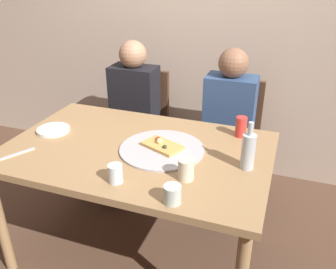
{
  "coord_description": "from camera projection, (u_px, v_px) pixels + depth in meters",
  "views": [
    {
      "loc": [
        0.76,
        -1.59,
        1.7
      ],
      "look_at": [
        0.14,
        0.12,
        0.8
      ],
      "focal_mm": 37.9,
      "sensor_mm": 36.0,
      "label": 1
    }
  ],
  "objects": [
    {
      "name": "pizza_tray",
      "position": [
        162.0,
        149.0,
        1.97
      ],
      "size": [
        0.47,
        0.47,
        0.01
      ],
      "primitive_type": "cylinder",
      "color": "#ADADB2",
      "rests_on": "dining_table"
    },
    {
      "name": "back_wall",
      "position": [
        200.0,
        16.0,
        2.83
      ],
      "size": [
        6.0,
        0.1,
        2.6
      ],
      "primitive_type": "cube",
      "color": "#BCA893",
      "rests_on": "ground_plane"
    },
    {
      "name": "chair_left",
      "position": [
        139.0,
        118.0,
        2.95
      ],
      "size": [
        0.44,
        0.44,
        0.9
      ],
      "rotation": [
        0.0,
        0.0,
        3.14
      ],
      "color": "#472D1E",
      "rests_on": "ground_plane"
    },
    {
      "name": "table_knife",
      "position": [
        15.0,
        155.0,
        1.91
      ],
      "size": [
        0.12,
        0.2,
        0.01
      ],
      "primitive_type": "cube",
      "rotation": [
        0.0,
        0.0,
        4.23
      ],
      "color": "#B7B7BC",
      "rests_on": "dining_table"
    },
    {
      "name": "chair_right",
      "position": [
        229.0,
        132.0,
        2.72
      ],
      "size": [
        0.44,
        0.44,
        0.9
      ],
      "rotation": [
        0.0,
        0.0,
        3.14
      ],
      "color": "#472D1E",
      "rests_on": "ground_plane"
    },
    {
      "name": "guest_in_sweater",
      "position": [
        130.0,
        111.0,
        2.77
      ],
      "size": [
        0.36,
        0.56,
        1.17
      ],
      "rotation": [
        0.0,
        0.0,
        3.14
      ],
      "color": "black",
      "rests_on": "ground_plane"
    },
    {
      "name": "wine_bottle",
      "position": [
        248.0,
        151.0,
        1.76
      ],
      "size": [
        0.07,
        0.07,
        0.25
      ],
      "color": "#B2BCC1",
      "rests_on": "dining_table"
    },
    {
      "name": "tumbler_near",
      "position": [
        186.0,
        169.0,
        1.69
      ],
      "size": [
        0.08,
        0.08,
        0.11
      ],
      "primitive_type": "cylinder",
      "color": "beige",
      "rests_on": "dining_table"
    },
    {
      "name": "pizza_slice_last",
      "position": [
        162.0,
        145.0,
        1.97
      ],
      "size": [
        0.25,
        0.2,
        0.05
      ],
      "color": "tan",
      "rests_on": "pizza_tray"
    },
    {
      "name": "soda_can",
      "position": [
        241.0,
        127.0,
        2.1
      ],
      "size": [
        0.07,
        0.07,
        0.12
      ],
      "primitive_type": "cylinder",
      "color": "red",
      "rests_on": "dining_table"
    },
    {
      "name": "ground_plane",
      "position": [
        141.0,
        249.0,
        2.32
      ],
      "size": [
        8.0,
        8.0,
        0.0
      ],
      "primitive_type": "plane",
      "color": "#513828"
    },
    {
      "name": "dining_table",
      "position": [
        137.0,
        160.0,
        2.03
      ],
      "size": [
        1.48,
        0.95,
        0.75
      ],
      "color": "#99754C",
      "rests_on": "ground_plane"
    },
    {
      "name": "plate_stack",
      "position": [
        53.0,
        130.0,
        2.18
      ],
      "size": [
        0.2,
        0.2,
        0.02
      ],
      "primitive_type": "cylinder",
      "color": "white",
      "rests_on": "dining_table"
    },
    {
      "name": "wine_glass",
      "position": [
        115.0,
        173.0,
        1.67
      ],
      "size": [
        0.07,
        0.07,
        0.09
      ],
      "primitive_type": "cylinder",
      "color": "silver",
      "rests_on": "dining_table"
    },
    {
      "name": "guest_in_beanie",
      "position": [
        226.0,
        124.0,
        2.54
      ],
      "size": [
        0.36,
        0.56,
        1.17
      ],
      "rotation": [
        0.0,
        0.0,
        3.14
      ],
      "color": "navy",
      "rests_on": "ground_plane"
    },
    {
      "name": "tumbler_far",
      "position": [
        172.0,
        194.0,
        1.53
      ],
      "size": [
        0.08,
        0.08,
        0.08
      ],
      "primitive_type": "cylinder",
      "color": "#B7C6BC",
      "rests_on": "dining_table"
    }
  ]
}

